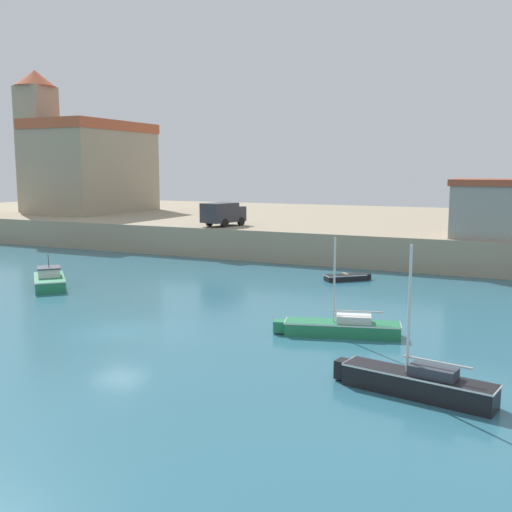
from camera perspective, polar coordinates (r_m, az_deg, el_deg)
ground_plane at (r=30.87m, az=-12.92°, el=-6.98°), size 200.00×200.00×0.00m
quay_seawall at (r=69.64m, az=9.59°, el=2.65°), size 120.00×40.00×2.72m
dinghy_black_0 at (r=43.99m, az=8.62°, el=-2.00°), size 3.11×2.87×0.53m
motorboat_green_1 at (r=43.34m, az=-19.09°, el=-2.15°), size 4.90×4.82×2.31m
sailboat_black_3 at (r=22.45m, az=14.97°, el=-11.51°), size 5.98×2.11×5.41m
sailboat_green_4 at (r=29.53m, az=8.06°, el=-6.70°), size 6.17×2.77×4.80m
church at (r=78.65m, az=-16.01°, el=8.55°), size 14.08×15.31×17.48m
harbor_shed_near_wharf at (r=50.68m, az=22.28°, el=4.25°), size 7.35×6.46×4.54m
truck_on_quay at (r=56.38m, az=-3.14°, el=4.09°), size 3.03×4.67×2.20m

